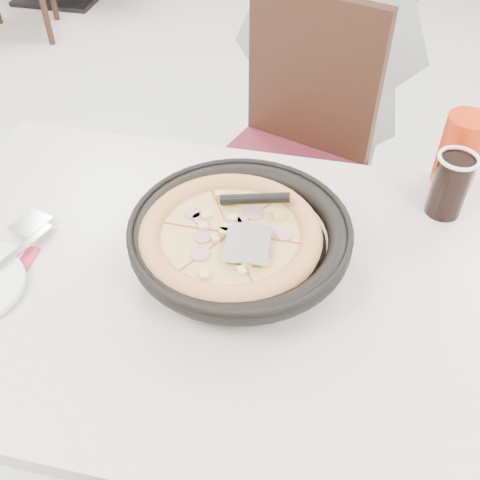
% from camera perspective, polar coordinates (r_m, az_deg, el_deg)
% --- Properties ---
extents(floor, '(7.00, 7.00, 0.00)m').
position_cam_1_polar(floor, '(1.91, 6.77, -9.13)').
color(floor, '#ACACA7').
rests_on(floor, ground).
extents(main_table, '(1.27, 0.90, 0.75)m').
position_cam_1_polar(main_table, '(1.34, -2.14, -14.29)').
color(main_table, silver).
rests_on(main_table, floor).
extents(chair_far, '(0.53, 0.53, 0.95)m').
position_cam_1_polar(chair_far, '(1.73, 3.93, 6.90)').
color(chair_far, black).
rests_on(chair_far, floor).
extents(trivet, '(0.11, 0.11, 0.04)m').
position_cam_1_polar(trivet, '(1.07, 1.31, -0.26)').
color(trivet, black).
rests_on(trivet, main_table).
extents(pizza_pan, '(0.35, 0.35, 0.01)m').
position_cam_1_polar(pizza_pan, '(1.04, 0.00, -0.32)').
color(pizza_pan, black).
rests_on(pizza_pan, trivet).
extents(pizza, '(0.31, 0.31, 0.02)m').
position_cam_1_polar(pizza, '(1.02, -0.96, -0.15)').
color(pizza, '#DE9657').
rests_on(pizza, pizza_pan).
extents(pizza_server, '(0.09, 0.10, 0.00)m').
position_cam_1_polar(pizza_server, '(0.97, 0.78, -0.30)').
color(pizza_server, silver).
rests_on(pizza_server, pizza).
extents(fork, '(0.06, 0.16, 0.00)m').
position_cam_1_polar(fork, '(1.14, -21.54, -1.03)').
color(fork, silver).
rests_on(fork, side_plate).
extents(cola_glass, '(0.08, 0.08, 0.13)m').
position_cam_1_polar(cola_glass, '(1.20, 20.52, 5.08)').
color(cola_glass, black).
rests_on(cola_glass, main_table).
extents(red_cup, '(0.10, 0.10, 0.16)m').
position_cam_1_polar(red_cup, '(1.29, 21.49, 8.47)').
color(red_cup, red).
rests_on(red_cup, main_table).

